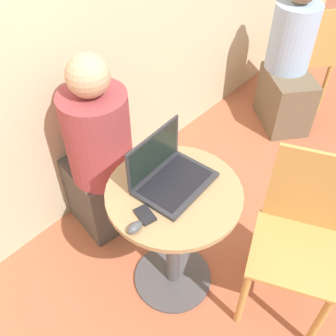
{
  "coord_description": "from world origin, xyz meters",
  "views": [
    {
      "loc": [
        -0.88,
        -0.74,
        2.02
      ],
      "look_at": [
        0.02,
        0.05,
        0.84
      ],
      "focal_mm": 42.0,
      "sensor_mm": 36.0,
      "label": 1
    }
  ],
  "objects_px": {
    "laptop": "(169,174)",
    "person_seated": "(97,162)",
    "cell_phone": "(145,215)",
    "chair_empty": "(297,238)"
  },
  "relations": [
    {
      "from": "chair_empty",
      "to": "person_seated",
      "type": "distance_m",
      "value": 1.14
    },
    {
      "from": "cell_phone",
      "to": "chair_empty",
      "type": "height_order",
      "value": "chair_empty"
    },
    {
      "from": "person_seated",
      "to": "cell_phone",
      "type": "bearing_deg",
      "value": -110.98
    },
    {
      "from": "cell_phone",
      "to": "chair_empty",
      "type": "xyz_separation_m",
      "value": [
        0.52,
        -0.48,
        -0.27
      ]
    },
    {
      "from": "laptop",
      "to": "chair_empty",
      "type": "height_order",
      "value": "laptop"
    },
    {
      "from": "cell_phone",
      "to": "person_seated",
      "type": "relative_size",
      "value": 0.09
    },
    {
      "from": "laptop",
      "to": "person_seated",
      "type": "relative_size",
      "value": 0.3
    },
    {
      "from": "laptop",
      "to": "person_seated",
      "type": "xyz_separation_m",
      "value": [
        0.02,
        0.56,
        -0.29
      ]
    },
    {
      "from": "laptop",
      "to": "person_seated",
      "type": "bearing_deg",
      "value": 87.69
    },
    {
      "from": "cell_phone",
      "to": "chair_empty",
      "type": "relative_size",
      "value": 0.11
    }
  ]
}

